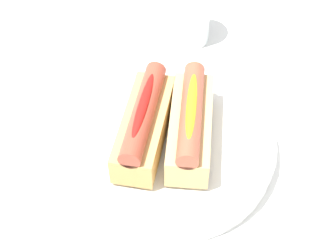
% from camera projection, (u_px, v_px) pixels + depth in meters
% --- Properties ---
extents(ground_plane, '(2.40, 2.40, 0.00)m').
position_uv_depth(ground_plane, '(155.00, 156.00, 0.66)').
color(ground_plane, white).
extents(serving_bowl, '(0.27, 0.27, 0.03)m').
position_uv_depth(serving_bowl, '(168.00, 144.00, 0.65)').
color(serving_bowl, white).
rests_on(serving_bowl, ground_plane).
extents(hotdog_front, '(0.16, 0.07, 0.06)m').
position_uv_depth(hotdog_front, '(146.00, 120.00, 0.62)').
color(hotdog_front, tan).
rests_on(hotdog_front, serving_bowl).
extents(hotdog_back, '(0.16, 0.08, 0.06)m').
position_uv_depth(hotdog_back, '(191.00, 123.00, 0.61)').
color(hotdog_back, '#DBB270').
rests_on(hotdog_back, serving_bowl).
extents(water_glass, '(0.07, 0.07, 0.09)m').
position_uv_depth(water_glass, '(188.00, 17.00, 0.78)').
color(water_glass, white).
rests_on(water_glass, ground_plane).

